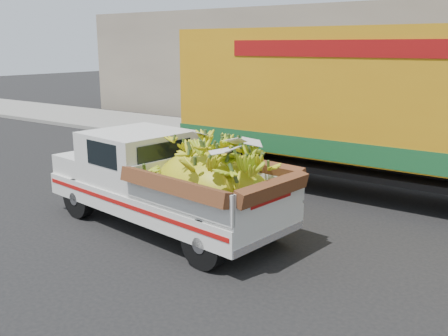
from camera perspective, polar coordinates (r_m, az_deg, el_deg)
The scene contains 6 objects.
ground at distance 9.01m, azimuth 2.79°, elevation -8.42°, with size 100.00×100.00×0.00m, color black.
curb at distance 14.68m, azimuth 16.65°, elevation 0.12°, with size 60.00×0.25×0.15m, color gray.
sidewalk at distance 16.65m, azimuth 19.00°, elevation 1.50°, with size 60.00×4.00×0.14m, color gray.
building_left at distance 24.94m, azimuth 5.38°, elevation 11.69°, with size 18.00×6.00×5.00m, color gray.
pickup_truck at distance 9.17m, azimuth -5.27°, elevation -1.73°, with size 5.27×2.47×1.78m.
semi_trailer at distance 11.48m, azimuth 22.79°, elevation 6.32°, with size 12.00×2.55×3.80m.
Camera 1 is at (4.45, -7.05, 3.41)m, focal length 40.00 mm.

